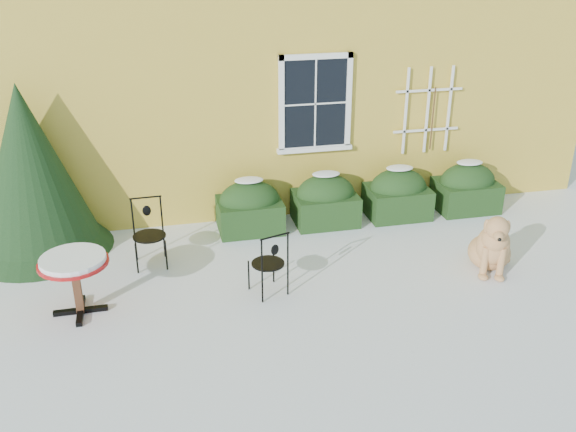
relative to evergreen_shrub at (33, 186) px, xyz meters
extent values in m
plane|color=white|center=(3.60, -2.58, -1.06)|extent=(80.00, 80.00, 0.00)
cube|color=yellow|center=(3.60, 4.42, 1.94)|extent=(12.00, 8.00, 6.00)
cube|color=black|center=(4.50, 0.38, 0.92)|extent=(1.05, 0.03, 1.45)
cube|color=white|center=(4.50, 0.37, 1.69)|extent=(1.23, 0.06, 0.09)
cube|color=white|center=(4.50, 0.37, 0.15)|extent=(1.23, 0.06, 0.09)
cube|color=white|center=(3.93, 0.37, 0.92)|extent=(0.09, 0.06, 1.63)
cube|color=white|center=(5.07, 0.37, 0.92)|extent=(0.09, 0.06, 1.63)
cube|color=white|center=(4.50, 0.36, 0.92)|extent=(0.02, 0.02, 1.45)
cube|color=white|center=(4.50, 0.36, 0.92)|extent=(1.05, 0.02, 0.02)
cube|color=white|center=(4.50, 0.37, 0.14)|extent=(1.29, 0.14, 0.07)
cube|color=white|center=(6.10, 0.36, 0.69)|extent=(0.04, 0.03, 1.50)
cube|color=white|center=(6.50, 0.36, 0.69)|extent=(0.04, 0.03, 1.50)
cube|color=white|center=(6.90, 0.36, 0.69)|extent=(0.04, 0.03, 1.50)
cube|color=white|center=(6.50, 0.36, 0.34)|extent=(1.20, 0.03, 0.04)
cube|color=white|center=(6.50, 0.36, 1.04)|extent=(1.20, 0.03, 0.04)
cylinder|color=#472D19|center=(6.60, 0.34, 0.54)|extent=(0.02, 0.02, 1.10)
cube|color=black|center=(3.30, -0.03, -0.80)|extent=(1.05, 0.80, 0.52)
ellipsoid|color=black|center=(3.30, -0.03, -0.53)|extent=(1.00, 0.72, 0.67)
ellipsoid|color=white|center=(3.30, -0.03, -0.17)|extent=(0.47, 0.32, 0.06)
cube|color=black|center=(4.60, -0.03, -0.80)|extent=(1.05, 0.80, 0.52)
ellipsoid|color=black|center=(4.60, -0.03, -0.53)|extent=(1.00, 0.72, 0.67)
ellipsoid|color=white|center=(4.60, -0.03, -0.17)|extent=(0.47, 0.32, 0.06)
cube|color=black|center=(5.90, -0.03, -0.80)|extent=(1.05, 0.80, 0.52)
ellipsoid|color=black|center=(5.90, -0.03, -0.53)|extent=(1.00, 0.72, 0.67)
ellipsoid|color=white|center=(5.90, -0.03, -0.17)|extent=(0.47, 0.32, 0.06)
cube|color=black|center=(7.20, -0.03, -0.80)|extent=(1.05, 0.80, 0.52)
ellipsoid|color=black|center=(7.20, -0.03, -0.53)|extent=(1.00, 0.72, 0.67)
ellipsoid|color=white|center=(7.20, -0.03, -0.17)|extent=(0.47, 0.32, 0.06)
cone|color=black|center=(0.00, 0.00, -0.43)|extent=(2.17, 2.17, 1.26)
cone|color=black|center=(0.00, 0.00, 0.26)|extent=(1.94, 1.94, 2.63)
cube|color=black|center=(0.70, -2.04, -1.03)|extent=(0.69, 0.08, 0.06)
cube|color=black|center=(0.70, -2.04, -1.03)|extent=(0.08, 0.69, 0.06)
cube|color=#54311C|center=(0.70, -2.04, -0.69)|extent=(0.10, 0.10, 0.74)
cylinder|color=#A70E10|center=(0.70, -2.04, -0.32)|extent=(0.89, 0.89, 0.04)
cylinder|color=white|center=(0.70, -2.04, -0.27)|extent=(0.83, 0.83, 0.07)
cylinder|color=black|center=(3.34, -1.82, -0.83)|extent=(0.02, 0.02, 0.45)
cylinder|color=black|center=(2.96, -1.94, -0.83)|extent=(0.02, 0.02, 0.45)
cylinder|color=black|center=(3.46, -2.19, -0.83)|extent=(0.02, 0.02, 0.45)
cylinder|color=black|center=(3.08, -2.32, -0.83)|extent=(0.02, 0.02, 0.45)
cylinder|color=black|center=(3.21, -2.07, -0.61)|extent=(0.46, 0.46, 0.02)
cylinder|color=black|center=(3.46, -2.19, -0.36)|extent=(0.02, 0.02, 0.50)
cylinder|color=black|center=(3.08, -2.32, -0.36)|extent=(0.02, 0.02, 0.50)
cylinder|color=black|center=(3.27, -2.26, -0.12)|extent=(0.42, 0.16, 0.02)
ellipsoid|color=black|center=(3.27, -2.26, -0.31)|extent=(0.12, 0.06, 0.15)
cylinder|color=black|center=(1.45, -1.13, -0.82)|extent=(0.03, 0.03, 0.48)
cylinder|color=black|center=(1.87, -1.12, -0.82)|extent=(0.03, 0.03, 0.48)
cylinder|color=black|center=(1.44, -0.70, -0.82)|extent=(0.03, 0.03, 0.48)
cylinder|color=black|center=(1.86, -0.69, -0.82)|extent=(0.03, 0.03, 0.48)
cylinder|color=black|center=(1.66, -0.91, -0.58)|extent=(0.49, 0.49, 0.02)
cylinder|color=black|center=(1.44, -0.70, -0.32)|extent=(0.03, 0.03, 0.53)
cylinder|color=black|center=(1.86, -0.69, -0.32)|extent=(0.03, 0.03, 0.53)
cylinder|color=black|center=(1.65, -0.70, -0.05)|extent=(0.47, 0.04, 0.03)
ellipsoid|color=black|center=(1.65, -0.70, -0.26)|extent=(0.13, 0.03, 0.16)
ellipsoid|color=tan|center=(6.56, -2.05, -0.83)|extent=(0.83, 0.86, 0.50)
ellipsoid|color=tan|center=(6.47, -2.26, -0.60)|extent=(0.60, 0.57, 0.62)
sphere|color=tan|center=(6.45, -2.32, -0.47)|extent=(0.39, 0.39, 0.39)
cylinder|color=tan|center=(6.31, -2.37, -0.81)|extent=(0.10, 0.10, 0.50)
cylinder|color=tan|center=(6.52, -2.45, -0.81)|extent=(0.10, 0.10, 0.50)
ellipsoid|color=tan|center=(6.28, -2.42, -1.01)|extent=(0.14, 0.18, 0.08)
ellipsoid|color=tan|center=(6.49, -2.50, -1.01)|extent=(0.14, 0.18, 0.08)
cylinder|color=tan|center=(6.44, -2.33, -0.40)|extent=(0.32, 0.35, 0.27)
sphere|color=tan|center=(6.42, -2.39, -0.26)|extent=(0.33, 0.33, 0.33)
ellipsoid|color=tan|center=(6.36, -2.52, -0.31)|extent=(0.24, 0.29, 0.14)
sphere|color=black|center=(6.32, -2.63, -0.31)|extent=(0.06, 0.06, 0.06)
ellipsoid|color=tan|center=(6.31, -2.29, -0.26)|extent=(0.12, 0.13, 0.21)
ellipsoid|color=tan|center=(6.57, -2.40, -0.26)|extent=(0.12, 0.13, 0.21)
cylinder|color=tan|center=(6.84, -1.90, -0.99)|extent=(0.15, 0.41, 0.09)
camera|label=1|loc=(1.78, -9.62, 3.58)|focal=40.00mm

